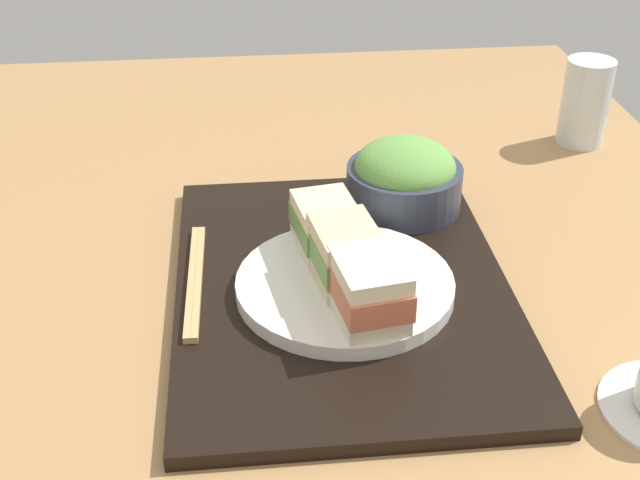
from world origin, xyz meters
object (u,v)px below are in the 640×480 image
(sandwich_plate, at_px, (345,285))
(sandwich_far, at_px, (369,289))
(chopsticks_pair, at_px, (195,280))
(salad_bowl, at_px, (404,177))
(drinking_glass, at_px, (585,102))
(sandwich_near, at_px, (325,225))
(sandwich_middle, at_px, (345,254))

(sandwich_plate, height_order, sandwich_far, sandwich_far)
(sandwich_plate, distance_m, chopsticks_pair, 0.15)
(sandwich_plate, bearing_deg, sandwich_far, 11.96)
(salad_bowl, xyz_separation_m, drinking_glass, (-0.18, 0.28, 0.01))
(chopsticks_pair, xyz_separation_m, drinking_glass, (-0.32, 0.52, 0.04))
(sandwich_plate, relative_size, chopsticks_pair, 1.09)
(sandwich_plate, xyz_separation_m, salad_bowl, (-0.17, 0.09, 0.03))
(sandwich_plate, height_order, salad_bowl, salad_bowl)
(sandwich_near, distance_m, sandwich_far, 0.13)
(sandwich_near, bearing_deg, chopsticks_pair, -76.71)
(sandwich_plate, height_order, sandwich_near, sandwich_near)
(sandwich_near, bearing_deg, sandwich_far, 11.96)
(sandwich_far, distance_m, chopsticks_pair, 0.19)
(sandwich_middle, relative_size, sandwich_far, 0.98)
(sandwich_middle, distance_m, salad_bowl, 0.19)
(sandwich_middle, height_order, sandwich_far, same)
(sandwich_near, height_order, sandwich_far, sandwich_far)
(salad_bowl, distance_m, chopsticks_pair, 0.28)
(sandwich_middle, bearing_deg, sandwich_near, -168.04)
(drinking_glass, bearing_deg, salad_bowl, -57.52)
(sandwich_far, height_order, drinking_glass, drinking_glass)
(sandwich_middle, height_order, salad_bowl, salad_bowl)
(sandwich_plate, relative_size, salad_bowl, 1.62)
(chopsticks_pair, height_order, drinking_glass, drinking_glass)
(salad_bowl, relative_size, drinking_glass, 1.13)
(sandwich_near, bearing_deg, salad_bowl, 135.20)
(sandwich_far, bearing_deg, salad_bowl, 161.51)
(chopsticks_pair, distance_m, drinking_glass, 0.61)
(sandwich_far, bearing_deg, sandwich_near, -168.04)
(sandwich_near, bearing_deg, sandwich_plate, 11.96)
(sandwich_near, xyz_separation_m, drinking_glass, (-0.29, 0.39, 0.00))
(sandwich_plate, relative_size, drinking_glass, 1.83)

